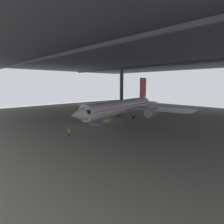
{
  "coord_description": "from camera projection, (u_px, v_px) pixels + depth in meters",
  "views": [
    {
      "loc": [
        38.33,
        -34.32,
        10.02
      ],
      "look_at": [
        1.88,
        0.55,
        2.67
      ],
      "focal_mm": 30.47,
      "sensor_mm": 36.0,
      "label": 1
    }
  ],
  "objects": [
    {
      "name": "crew_worker_near_nose",
      "position": [
        69.0,
        132.0,
        36.82
      ],
      "size": [
        0.37,
        0.48,
        1.65
      ],
      "color": "#232838",
      "rests_on": "ground_plane"
    },
    {
      "name": "ground_plane",
      "position": [
        106.0,
        121.0,
        52.32
      ],
      "size": [
        110.0,
        110.0,
        0.0
      ],
      "primitive_type": "plane",
      "color": "gray"
    },
    {
      "name": "hangar_structure",
      "position": [
        138.0,
        59.0,
        59.19
      ],
      "size": [
        121.0,
        99.0,
        18.64
      ],
      "color": "#4C4F54",
      "rests_on": "ground_plane"
    },
    {
      "name": "boarding_stairs",
      "position": [
        96.0,
        122.0,
        46.86
      ],
      "size": [
        4.55,
        2.26,
        4.82
      ],
      "color": "slate",
      "rests_on": "ground_plane"
    },
    {
      "name": "baggage_tug",
      "position": [
        120.0,
        112.0,
        64.72
      ],
      "size": [
        1.4,
        2.27,
        0.9
      ],
      "color": "yellow",
      "rests_on": "ground_plane"
    },
    {
      "name": "airplane_main",
      "position": [
        122.0,
        107.0,
        54.93
      ],
      "size": [
        38.43,
        39.26,
        12.22
      ],
      "color": "white",
      "rests_on": "ground_plane"
    },
    {
      "name": "crew_worker_by_stairs",
      "position": [
        111.0,
        120.0,
        48.75
      ],
      "size": [
        0.38,
        0.47,
        1.67
      ],
      "color": "#232838",
      "rests_on": "ground_plane"
    }
  ]
}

